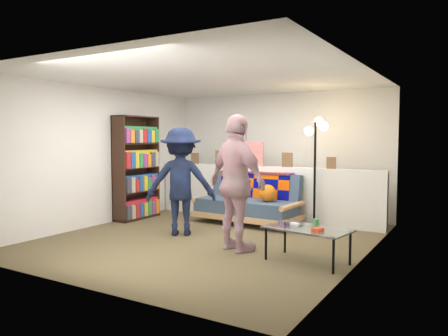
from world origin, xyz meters
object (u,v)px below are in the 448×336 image
object	(u,v)px
futon_sofa	(249,202)
person_left	(181,182)
person_right	(237,183)
coffee_table	(308,230)
bookshelf	(136,171)
floor_lamp	(316,150)

from	to	relation	value
futon_sofa	person_left	bearing A→B (deg)	-110.20
person_left	person_right	bearing A→B (deg)	129.12
coffee_table	bookshelf	bearing A→B (deg)	163.27
coffee_table	person_right	bearing A→B (deg)	177.61
bookshelf	floor_lamp	size ratio (longest dim) A/B	1.03
futon_sofa	bookshelf	bearing A→B (deg)	-161.14
coffee_table	person_left	bearing A→B (deg)	168.42
floor_lamp	futon_sofa	bearing A→B (deg)	-167.64
futon_sofa	floor_lamp	world-z (taller)	floor_lamp
bookshelf	person_right	world-z (taller)	bookshelf
person_left	person_right	distance (m)	1.31
futon_sofa	person_right	bearing A→B (deg)	-67.61
floor_lamp	person_left	distance (m)	2.36
bookshelf	futon_sofa	bearing A→B (deg)	18.86
futon_sofa	coffee_table	size ratio (longest dim) A/B	1.76
bookshelf	coffee_table	size ratio (longest dim) A/B	1.77
bookshelf	person_right	size ratio (longest dim) A/B	1.05
floor_lamp	coffee_table	bearing A→B (deg)	-73.53
person_right	bookshelf	bearing A→B (deg)	1.53
coffee_table	floor_lamp	world-z (taller)	floor_lamp
futon_sofa	coffee_table	xyz separation A→B (m)	(1.75, -1.83, 0.02)
bookshelf	person_right	distance (m)	2.98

